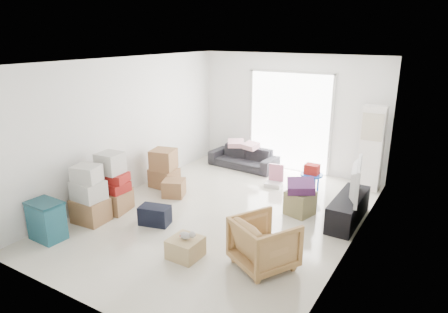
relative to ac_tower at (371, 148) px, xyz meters
name	(u,v)px	position (x,y,z in m)	size (l,w,h in m)	color
room_shell	(223,142)	(-1.95, -2.65, 0.48)	(4.98, 6.48, 3.18)	silver
sliding_door	(289,118)	(-1.95, 0.33, 0.37)	(2.10, 0.04, 2.33)	white
ac_tower	(371,148)	(0.00, 0.00, 0.00)	(0.45, 0.30, 1.75)	white
tv_console	(348,209)	(0.05, -1.77, -0.64)	(0.41, 1.38, 0.46)	black
television	(350,193)	(0.05, -1.77, -0.34)	(1.09, 0.63, 0.14)	black
sofa	(243,154)	(-2.89, -0.15, -0.55)	(1.67, 0.49, 0.65)	#2B2A30
pillow_left	(236,138)	(-3.10, -0.16, -0.16)	(0.38, 0.30, 0.12)	#EDADB8
pillow_right	(251,140)	(-2.69, -0.16, -0.17)	(0.31, 0.25, 0.11)	#EDADB8
armchair	(264,241)	(-0.59, -3.78, -0.48)	(0.77, 0.72, 0.79)	tan
storage_bins	(47,220)	(-3.85, -4.85, -0.56)	(0.56, 0.40, 0.63)	#184C5A
box_stack_a	(89,197)	(-3.75, -4.08, -0.42)	(0.59, 0.50, 1.02)	olive
box_stack_b	(112,186)	(-3.75, -3.55, -0.40)	(0.64, 0.64, 1.11)	olive
box_stack_c	(164,169)	(-3.72, -2.13, -0.48)	(0.57, 0.57, 0.81)	olive
loose_box	(174,188)	(-3.22, -2.44, -0.71)	(0.41, 0.41, 0.34)	olive
duffel_bag	(155,215)	(-2.74, -3.58, -0.71)	(0.51, 0.30, 0.32)	black
ottoman	(300,203)	(-0.77, -1.93, -0.66)	(0.43, 0.43, 0.43)	#918654
blanket	(301,188)	(-0.77, -1.93, -0.37)	(0.47, 0.47, 0.14)	#512357
kids_table	(312,173)	(-0.96, -0.80, -0.46)	(0.45, 0.45, 0.59)	blue
toy_walker	(274,180)	(-1.74, -0.87, -0.75)	(0.38, 0.34, 0.46)	silver
wood_crate	(185,248)	(-1.67, -4.16, -0.73)	(0.44, 0.44, 0.29)	tan
plush_bunny	(187,235)	(-1.64, -4.15, -0.52)	(0.25, 0.15, 0.13)	#B2ADA8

